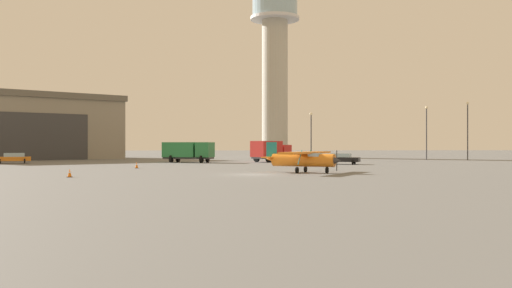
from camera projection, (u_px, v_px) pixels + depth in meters
The scene contains 13 objects.
ground_plane at pixel (256, 175), 46.10m from camera, with size 400.00×400.00×0.00m, color #60605E.
control_tower at pixel (275, 59), 110.53m from camera, with size 9.57×9.57×35.81m.
hangar at pixel (15, 127), 96.79m from camera, with size 38.25×36.05×10.93m.
airplane_orange at pixel (302, 158), 48.93m from camera, with size 6.78×8.41×2.67m.
truck_box_green at pixel (188, 151), 77.59m from camera, with size 7.28×4.83×2.78m.
truck_box_red at pixel (270, 150), 79.80m from camera, with size 6.19×5.97×2.96m.
car_black at pixel (342, 158), 70.36m from camera, with size 4.51×3.31×1.37m.
car_orange at pixel (13, 158), 73.67m from camera, with size 4.84×3.20×1.37m.
light_post_west at pixel (311, 131), 89.28m from camera, with size 0.44×0.44×7.54m.
light_post_north at pixel (468, 126), 89.48m from camera, with size 0.44×0.44×9.26m.
light_post_centre at pixel (426, 128), 90.95m from camera, with size 0.44×0.44×8.65m.
traffic_cone_near_left at pixel (70, 173), 42.20m from camera, with size 0.36×0.36×0.63m.
traffic_cone_near_right at pixel (137, 165), 58.60m from camera, with size 0.36×0.36×0.65m.
Camera 1 is at (-3.76, -45.95, 2.43)m, focal length 39.67 mm.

